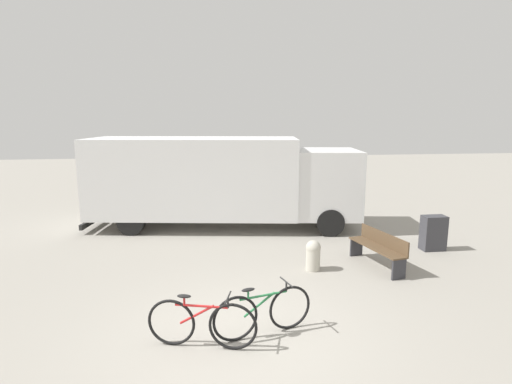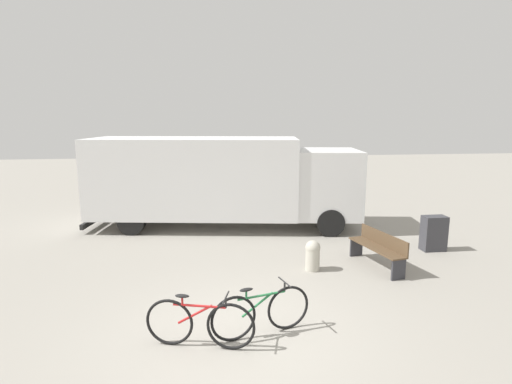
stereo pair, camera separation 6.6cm
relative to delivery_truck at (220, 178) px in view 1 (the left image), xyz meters
The scene contains 7 objects.
ground_plane 6.80m from the delivery_truck, 90.10° to the right, with size 60.00×60.00×0.00m, color gray.
delivery_truck is the anchor object (origin of this frame).
park_bench 5.44m from the delivery_truck, 49.39° to the right, with size 0.74×1.76×0.82m.
bicycle_near 7.01m from the delivery_truck, 95.41° to the right, with size 1.65×0.57×0.84m.
bicycle_middle 6.76m from the delivery_truck, 87.20° to the right, with size 1.65×0.57×0.84m.
bollard_near_bench 4.63m from the delivery_truck, 65.06° to the right, with size 0.34×0.34×0.70m.
utility_box 6.34m from the delivery_truck, 29.94° to the right, with size 0.60×0.36×0.92m.
Camera 1 is at (-0.59, -5.85, 3.43)m, focal length 28.00 mm.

